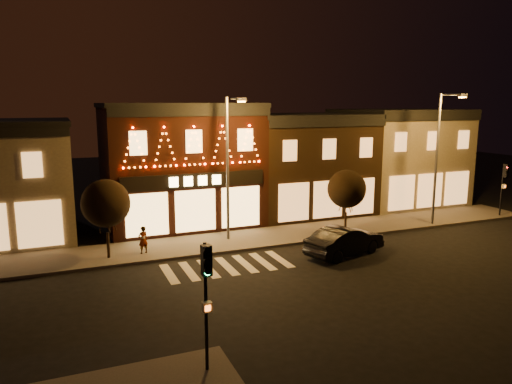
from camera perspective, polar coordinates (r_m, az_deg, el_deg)
ground at (r=21.55m, az=0.03°, el=-12.07°), size 120.00×120.00×0.00m
sidewalk_far at (r=29.26m, az=-2.32°, el=-5.78°), size 44.00×4.00×0.15m
building_pulp at (r=33.51m, az=-9.11°, el=3.33°), size 10.20×8.34×8.30m
building_right_a at (r=36.90m, az=5.43°, el=3.43°), size 9.20×8.28×7.50m
building_right_b at (r=41.81m, az=16.45°, el=4.09°), size 9.20×8.28×7.80m
traffic_signal_near at (r=14.55m, az=-5.93°, el=-10.68°), size 0.30×0.42×4.08m
traffic_signal_far at (r=39.09m, az=27.44°, el=1.41°), size 0.35×0.44×3.85m
streetlamp_mid at (r=28.16m, az=-3.18°, el=4.09°), size 0.64×1.95×8.49m
streetlamp_right at (r=34.18m, az=21.07°, el=4.82°), size 0.56×2.01×8.78m
tree_left at (r=26.31m, az=-17.44°, el=-1.30°), size 2.53×2.53×4.23m
tree_right at (r=30.60m, az=10.74°, el=0.36°), size 2.42×2.42×4.04m
dark_sedan at (r=27.01m, az=10.53°, el=-5.73°), size 5.16×3.02×1.61m
pedestrian at (r=27.07m, az=-13.28°, el=-5.56°), size 0.65×0.53×1.53m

